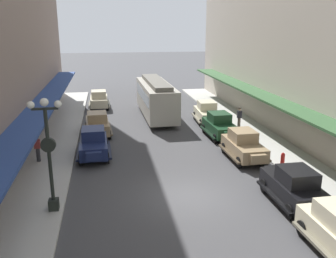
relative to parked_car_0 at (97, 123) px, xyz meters
The scene contains 15 objects.
ground_plane 12.40m from the parked_car_0, 68.20° to the right, with size 200.00×200.00×0.00m, color #424244.
sidewalk_left 11.88m from the parked_car_0, 104.21° to the right, with size 3.00×60.00×0.15m, color #B7B5AD.
sidewalk_right 16.70m from the parked_car_0, 43.52° to the right, with size 3.00×60.00×0.15m, color #B7B5AD.
parked_car_0 is the anchor object (origin of this frame).
parked_car_1 9.41m from the parked_car_0, 12.90° to the right, with size 2.25×4.30×1.84m.
parked_car_2 9.65m from the parked_car_0, 13.26° to the left, with size 2.31×4.32×1.84m.
parked_car_3 16.07m from the parked_car_0, 54.58° to the right, with size 2.16×4.27×1.84m.
parked_car_4 11.52m from the parked_car_0, 36.87° to the right, with size 2.20×4.28×1.84m.
parked_car_5 4.87m from the parked_car_0, 91.95° to the right, with size 2.20×4.28×1.84m.
parked_car_7 9.67m from the parked_car_0, 89.77° to the left, with size 2.19×4.28×1.84m.
streetcar 7.21m from the parked_car_0, 42.57° to the left, with size 2.69×9.65×3.46m.
lamp_post_with_clock 12.36m from the parked_car_0, 98.53° to the right, with size 1.42×0.44×5.16m.
fire_hydrant 14.05m from the parked_car_0, 38.81° to the right, with size 0.24×0.24×0.82m.
pedestrian_0 6.59m from the parked_car_0, 122.16° to the right, with size 0.36×0.28×1.67m.
pedestrian_1 11.34m from the parked_car_0, ahead, with size 0.36×0.28×1.67m.
Camera 1 is at (-3.84, -16.22, 8.24)m, focal length 39.04 mm.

